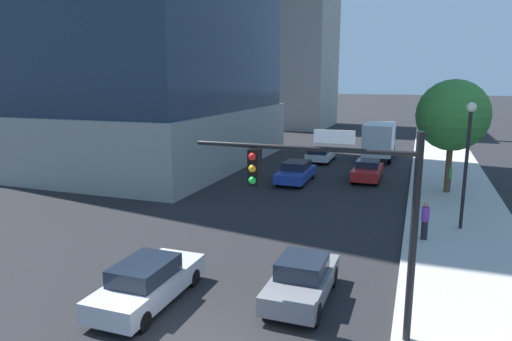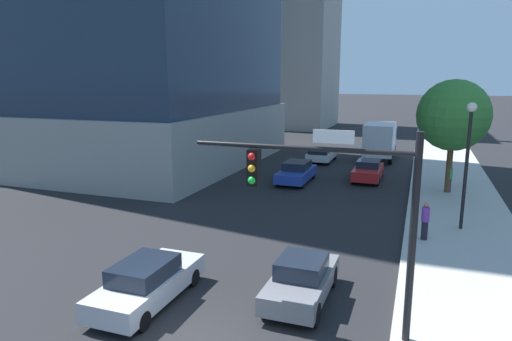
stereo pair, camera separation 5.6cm
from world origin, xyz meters
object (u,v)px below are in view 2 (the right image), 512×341
object	(u,v)px
street_lamp	(468,148)
car_silver	(148,282)
street_tree	(453,115)
car_white	(321,154)
car_blue	(296,172)
pedestrian_green_shirt	(449,178)
car_gray	(302,279)
construction_building	(292,5)
box_truck	(380,139)
car_red	(368,171)
traffic_light_pole	(334,193)
pedestrian_purple_shirt	(425,221)

from	to	relation	value
street_lamp	car_silver	bearing A→B (deg)	-132.20
street_tree	car_white	world-z (taller)	street_tree
car_blue	pedestrian_green_shirt	size ratio (longest dim) A/B	2.61
street_tree	car_gray	world-z (taller)	street_tree
construction_building	box_truck	world-z (taller)	construction_building
car_red	car_blue	bearing A→B (deg)	-153.03
street_tree	car_red	xyz separation A→B (m)	(-5.11, 2.39, -4.21)
street_tree	street_lamp	bearing A→B (deg)	-87.75
car_gray	traffic_light_pole	bearing A→B (deg)	-51.09
car_silver	car_gray	bearing A→B (deg)	21.74
traffic_light_pole	car_red	size ratio (longest dim) A/B	1.44
street_lamp	car_red	world-z (taller)	street_lamp
traffic_light_pole	street_lamp	size ratio (longest dim) A/B	1.06
car_red	car_blue	xyz separation A→B (m)	(-4.62, -2.35, 0.02)
car_red	pedestrian_green_shirt	size ratio (longest dim) A/B	2.49
car_silver	traffic_light_pole	bearing A→B (deg)	3.26
traffic_light_pole	street_lamp	world-z (taller)	street_lamp
car_silver	pedestrian_green_shirt	world-z (taller)	pedestrian_green_shirt
traffic_light_pole	car_white	size ratio (longest dim) A/B	1.52
box_truck	pedestrian_purple_shirt	distance (m)	21.16
car_blue	pedestrian_purple_shirt	xyz separation A→B (m)	(8.39, -9.57, 0.29)
car_gray	car_silver	distance (m)	4.98
pedestrian_purple_shirt	street_lamp	bearing A→B (deg)	53.05
car_gray	car_blue	world-z (taller)	car_gray
street_lamp	car_silver	size ratio (longest dim) A/B	1.30
traffic_light_pole	car_white	xyz separation A→B (m)	(-5.84, 26.38, -3.43)
car_red	box_truck	size ratio (longest dim) A/B	0.66
street_lamp	car_blue	world-z (taller)	street_lamp
pedestrian_purple_shirt	construction_building	bearing A→B (deg)	112.59
car_gray	box_truck	distance (m)	27.86
street_lamp	car_gray	distance (m)	11.17
construction_building	car_blue	bearing A→B (deg)	-73.56
traffic_light_pole	car_blue	bearing A→B (deg)	107.87
traffic_light_pole	box_truck	xyz separation A→B (m)	(-1.22, 29.35, -2.26)
car_white	traffic_light_pole	bearing A→B (deg)	-77.51
street_tree	car_red	size ratio (longest dim) A/B	1.59
traffic_light_pole	car_red	distance (m)	20.78
street_tree	car_white	size ratio (longest dim) A/B	1.68
car_blue	street_lamp	bearing A→B (deg)	-36.42
car_silver	car_blue	bearing A→B (deg)	90.00
traffic_light_pole	pedestrian_purple_shirt	distance (m)	9.43
car_white	pedestrian_green_shirt	world-z (taller)	pedestrian_green_shirt
car_blue	car_silver	bearing A→B (deg)	-90.00
construction_building	car_red	bearing A→B (deg)	-65.72
traffic_light_pole	pedestrian_purple_shirt	xyz separation A→B (m)	(2.54, 8.54, -3.08)
box_truck	pedestrian_purple_shirt	bearing A→B (deg)	-79.75
construction_building	street_lamp	distance (m)	50.31
traffic_light_pole	car_silver	bearing A→B (deg)	-176.74
traffic_light_pole	car_blue	distance (m)	19.33
car_red	car_silver	world-z (taller)	car_silver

